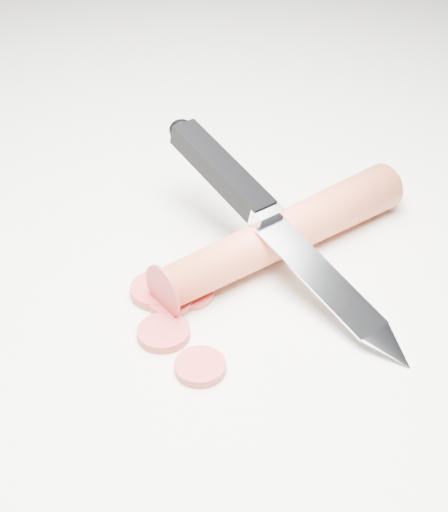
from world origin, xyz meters
The scene contains 8 objects.
ground centered at (0.00, 0.00, 0.00)m, with size 2.40×2.40×0.00m, color silver.
carrot centered at (0.01, 0.05, 0.02)m, with size 0.03×0.03×0.22m, color #E55E38.
carrot_slice_0 centered at (0.04, -0.09, 0.00)m, with size 0.03×0.03×0.01m, color #C23236.
carrot_slice_1 centered at (-0.02, -0.05, 0.00)m, with size 0.03×0.03×0.01m, color #C23236.
carrot_slice_2 centered at (0.00, -0.08, 0.00)m, with size 0.04×0.04×0.01m, color #C23236.
carrot_slice_3 centered at (-0.03, -0.05, 0.00)m, with size 0.04×0.04×0.01m, color #C23236.
carrot_slice_4 centered at (-0.01, -0.04, 0.00)m, with size 0.03×0.03×0.01m, color #C23236.
kitchen_knife centered at (0.02, 0.03, 0.04)m, with size 0.26×0.09×0.08m, color silver, non-canonical shape.
Camera 1 is at (0.24, -0.33, 0.33)m, focal length 50.00 mm.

